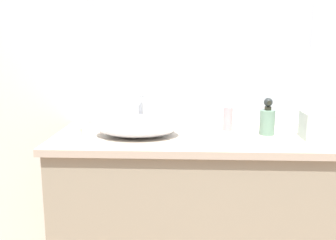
# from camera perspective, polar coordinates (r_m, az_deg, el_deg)

# --- Properties ---
(bathroom_wall_rear) EXTENTS (6.00, 0.06, 2.60)m
(bathroom_wall_rear) POSITION_cam_1_polar(r_m,az_deg,el_deg) (2.14, 7.16, 11.60)
(bathroom_wall_rear) COLOR silver
(bathroom_wall_rear) RESTS_ON ground
(vanity_counter) EXTENTS (1.41, 0.56, 0.85)m
(vanity_counter) POSITION_cam_1_polar(r_m,az_deg,el_deg) (2.01, 4.43, -14.07)
(vanity_counter) COLOR gray
(vanity_counter) RESTS_ON ground
(wall_mirror_panel) EXTENTS (1.17, 0.01, 1.01)m
(wall_mirror_panel) POSITION_cam_1_polar(r_m,az_deg,el_deg) (2.10, 4.58, 13.04)
(wall_mirror_panel) COLOR #B2BCC6
(wall_mirror_panel) RESTS_ON vanity_counter
(sink_basin) EXTENTS (0.40, 0.29, 0.10)m
(sink_basin) POSITION_cam_1_polar(r_m,az_deg,el_deg) (1.86, -4.61, -0.85)
(sink_basin) COLOR silver
(sink_basin) RESTS_ON vanity_counter
(faucet) EXTENTS (0.03, 0.13, 0.19)m
(faucet) POSITION_cam_1_polar(r_m,az_deg,el_deg) (2.01, -4.06, 1.85)
(faucet) COLOR silver
(faucet) RESTS_ON vanity_counter
(soap_dispenser) EXTENTS (0.07, 0.07, 0.18)m
(soap_dispenser) POSITION_cam_1_polar(r_m,az_deg,el_deg) (1.94, 14.40, 0.04)
(soap_dispenser) COLOR gray
(soap_dispenser) RESTS_ON vanity_counter
(lotion_bottle) EXTENTS (0.04, 0.04, 0.13)m
(lotion_bottle) POSITION_cam_1_polar(r_m,az_deg,el_deg) (1.99, 8.79, 0.22)
(lotion_bottle) COLOR pink
(lotion_bottle) RESTS_ON vanity_counter
(tissue_box) EXTENTS (0.13, 0.13, 0.16)m
(tissue_box) POSITION_cam_1_polar(r_m,az_deg,el_deg) (1.92, 21.03, -0.56)
(tissue_box) COLOR #B4C5BD
(tissue_box) RESTS_ON vanity_counter
(candle_jar) EXTENTS (0.06, 0.06, 0.04)m
(candle_jar) POSITION_cam_1_polar(r_m,az_deg,el_deg) (1.91, -13.29, -1.72)
(candle_jar) COLOR silver
(candle_jar) RESTS_ON vanity_counter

